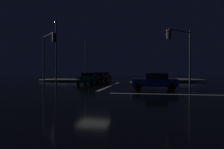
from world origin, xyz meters
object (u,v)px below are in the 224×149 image
at_px(sedan_black, 98,77).
at_px(sedan_blue_crossing, 155,81).
at_px(sedan_red, 105,76).
at_px(traffic_signal_ne, 182,47).
at_px(streetlamp_left_far, 86,57).
at_px(sedan_green, 89,78).
at_px(traffic_signal_nw, 48,49).
at_px(streetlamp_left_near, 56,47).

xyz_separation_m(sedan_black, sedan_blue_crossing, (8.78, -13.52, 0.00)).
height_order(sedan_red, sedan_blue_crossing, same).
height_order(sedan_blue_crossing, traffic_signal_ne, traffic_signal_ne).
relative_size(sedan_black, streetlamp_left_far, 0.48).
distance_m(sedan_black, traffic_signal_ne, 15.52).
distance_m(sedan_red, streetlamp_left_far, 10.32).
bearing_deg(sedan_green, streetlamp_left_far, 108.23).
distance_m(sedan_black, sedan_blue_crossing, 16.12).
bearing_deg(traffic_signal_ne, sedan_blue_crossing, -126.09).
bearing_deg(streetlamp_left_far, sedan_green, -71.77).
xyz_separation_m(sedan_blue_crossing, streetlamp_left_far, (-15.11, 26.71, 4.37)).
bearing_deg(sedan_black, sedan_green, -88.10).
xyz_separation_m(sedan_blue_crossing, traffic_signal_ne, (3.19, 4.37, 3.75)).
bearing_deg(sedan_black, sedan_blue_crossing, -56.99).
distance_m(sedan_green, sedan_red, 12.85).
bearing_deg(traffic_signal_nw, sedan_blue_crossing, -18.19).
bearing_deg(sedan_blue_crossing, sedan_black, 123.01).
relative_size(traffic_signal_nw, streetlamp_left_near, 0.67).
height_order(sedan_green, traffic_signal_nw, traffic_signal_nw).
xyz_separation_m(traffic_signal_ne, streetlamp_left_far, (-18.30, 22.34, 0.62)).
height_order(sedan_red, streetlamp_left_near, streetlamp_left_near).
height_order(traffic_signal_nw, traffic_signal_ne, traffic_signal_nw).
distance_m(sedan_green, streetlamp_left_near, 9.04).
bearing_deg(streetlamp_left_far, traffic_signal_ne, -50.68).
bearing_deg(sedan_red, sedan_blue_crossing, -65.44).
relative_size(sedan_black, traffic_signal_nw, 0.65).
distance_m(sedan_green, streetlamp_left_far, 21.41).
bearing_deg(sedan_blue_crossing, traffic_signal_ne, 53.91).
bearing_deg(traffic_signal_ne, sedan_red, 128.53).
distance_m(sedan_black, sedan_red, 6.14).
relative_size(traffic_signal_nw, streetlamp_left_far, 0.75).
relative_size(traffic_signal_ne, streetlamp_left_near, 0.67).
xyz_separation_m(sedan_green, sedan_blue_crossing, (8.56, -6.81, 0.00)).
bearing_deg(streetlamp_left_near, streetlamp_left_far, 90.00).
bearing_deg(sedan_green, sedan_red, 91.89).
relative_size(streetlamp_left_near, streetlamp_left_far, 1.11).
distance_m(sedan_red, traffic_signal_ne, 19.89).
bearing_deg(traffic_signal_nw, sedan_black, 63.96).
bearing_deg(sedan_red, traffic_signal_nw, -105.61).
distance_m(traffic_signal_nw, streetlamp_left_far, 22.44).
height_order(sedan_green, sedan_black, same).
bearing_deg(streetlamp_left_far, streetlamp_left_near, -90.00).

